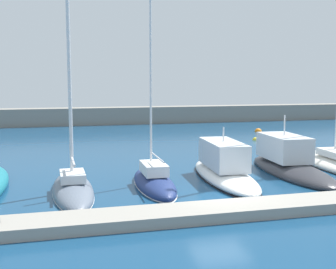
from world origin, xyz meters
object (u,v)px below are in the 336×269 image
motorboat_white_fourth (224,168)px  mooring_buoy_yellow (255,140)px  sailboat_slate_second (73,187)px  mooring_buoy_orange (258,132)px  sailboat_navy_third (154,182)px  motorboat_charcoal_fifth (289,163)px

motorboat_white_fourth → mooring_buoy_yellow: bearing=-28.0°
sailboat_slate_second → mooring_buoy_orange: 27.97m
mooring_buoy_yellow → sailboat_navy_third: bearing=-131.1°
sailboat_slate_second → mooring_buoy_yellow: (16.48, 14.47, -0.29)m
motorboat_white_fourth → mooring_buoy_orange: bearing=-27.0°
sailboat_slate_second → mooring_buoy_orange: size_ratio=19.61×
sailboat_navy_third → mooring_buoy_orange: bearing=-36.9°
sailboat_slate_second → sailboat_navy_third: (3.98, 0.13, -0.02)m
sailboat_navy_third → mooring_buoy_yellow: sailboat_navy_third is taller
sailboat_slate_second → mooring_buoy_yellow: size_ratio=28.95×
sailboat_navy_third → motorboat_white_fourth: 4.10m
sailboat_slate_second → motorboat_white_fourth: 8.06m
sailboat_navy_third → motorboat_charcoal_fifth: bearing=-78.9°
motorboat_charcoal_fifth → mooring_buoy_orange: 19.79m
sailboat_navy_third → mooring_buoy_yellow: size_ratio=20.64×
sailboat_slate_second → motorboat_charcoal_fifth: sailboat_slate_second is taller
sailboat_navy_third → sailboat_slate_second: bearing=93.0°
motorboat_charcoal_fifth → mooring_buoy_yellow: size_ratio=17.69×
sailboat_navy_third → motorboat_charcoal_fifth: sailboat_navy_third is taller
mooring_buoy_yellow → mooring_buoy_orange: size_ratio=0.68×
sailboat_slate_second → motorboat_charcoal_fifth: (12.32, 1.60, 0.25)m
sailboat_navy_third → mooring_buoy_yellow: (12.49, 14.34, -0.27)m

